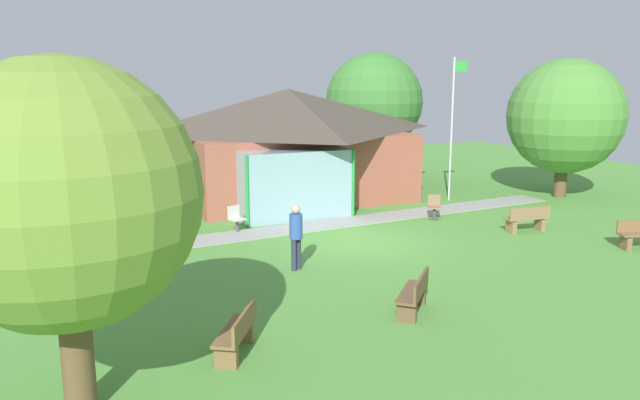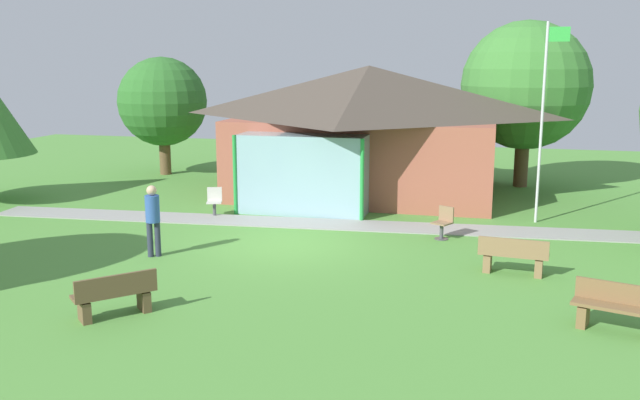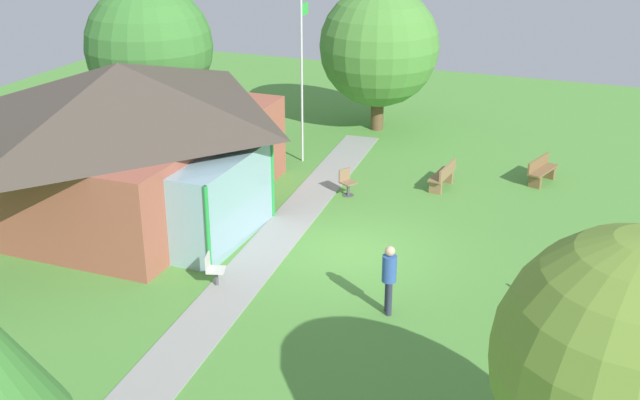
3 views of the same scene
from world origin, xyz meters
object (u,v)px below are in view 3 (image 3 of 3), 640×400
at_px(bench_mid_right, 443,177).
at_px(visitor_strolling_lawn, 389,274).
at_px(bench_front_center, 561,304).
at_px(pavilion, 127,134).
at_px(patio_chair_lawn_spare, 347,183).
at_px(flagpole, 302,75).
at_px(tree_lawn_corner, 632,366).
at_px(patio_chair_west, 213,271).
at_px(bench_lawn_far_right, 541,171).
at_px(tree_east_hedge, 379,47).
at_px(tree_behind_pavilion_right, 149,47).

xyz_separation_m(bench_mid_right, visitor_strolling_lawn, (-8.35, -0.64, 0.62)).
distance_m(bench_front_center, bench_mid_right, 8.43).
height_order(pavilion, bench_front_center, pavilion).
bearing_deg(patio_chair_lawn_spare, pavilion, -33.17).
height_order(pavilion, flagpole, flagpole).
bearing_deg(bench_mid_right, flagpole, 87.58).
xyz_separation_m(bench_front_center, tree_lawn_corner, (-6.76, -1.27, 2.93)).
xyz_separation_m(bench_front_center, patio_chair_west, (-1.48, 8.26, 0.01)).
distance_m(bench_front_center, patio_chair_west, 8.39).
bearing_deg(patio_chair_lawn_spare, bench_lawn_far_right, 149.75).
distance_m(flagpole, patio_chair_lawn_spare, 4.52).
height_order(bench_front_center, patio_chair_lawn_spare, patio_chair_lawn_spare).
bearing_deg(tree_east_hedge, tree_behind_pavilion_right, 123.93).
height_order(tree_behind_pavilion_right, tree_east_hedge, tree_behind_pavilion_right).
distance_m(bench_mid_right, bench_lawn_far_right, 3.39).
bearing_deg(visitor_strolling_lawn, pavilion, -137.68).
bearing_deg(bench_front_center, tree_lawn_corner, 144.14).
height_order(patio_chair_west, visitor_strolling_lawn, visitor_strolling_lawn).
bearing_deg(bench_lawn_far_right, bench_mid_right, -42.49).
height_order(bench_front_center, visitor_strolling_lawn, visitor_strolling_lawn).
height_order(flagpole, patio_chair_west, flagpole).
bearing_deg(bench_lawn_far_right, tree_east_hedge, -100.64).
height_order(bench_mid_right, visitor_strolling_lawn, visitor_strolling_lawn).
xyz_separation_m(bench_mid_right, bench_lawn_far_right, (1.69, -2.94, 0.00)).
xyz_separation_m(patio_chair_west, tree_lawn_corner, (-5.27, -9.53, 2.92)).
bearing_deg(bench_front_center, bench_mid_right, -14.71).
xyz_separation_m(bench_lawn_far_right, patio_chair_lawn_spare, (-3.41, 5.68, 0.01)).
relative_size(visitor_strolling_lawn, tree_behind_pavilion_right, 0.29).
relative_size(pavilion, bench_mid_right, 6.32).
relative_size(visitor_strolling_lawn, tree_east_hedge, 0.31).
height_order(bench_mid_right, tree_behind_pavilion_right, tree_behind_pavilion_right).
bearing_deg(pavilion, bench_mid_right, -60.60).
distance_m(bench_lawn_far_right, tree_lawn_corner, 16.12).
relative_size(bench_lawn_far_right, patio_chair_lawn_spare, 1.82).
bearing_deg(bench_front_center, flagpole, 4.25).
distance_m(patio_chair_west, patio_chair_lawn_spare, 7.01).
bearing_deg(tree_east_hedge, pavilion, 155.47).
bearing_deg(tree_behind_pavilion_right, tree_east_hedge, -56.07).
height_order(patio_chair_west, patio_chair_lawn_spare, same).
height_order(patio_chair_lawn_spare, tree_east_hedge, tree_east_hedge).
bearing_deg(flagpole, bench_front_center, -129.22).
xyz_separation_m(bench_lawn_far_right, tree_behind_pavilion_right, (-1.17, 14.19, 3.32)).
bearing_deg(tree_behind_pavilion_right, bench_front_center, -116.09).
bearing_deg(tree_lawn_corner, flagpole, 36.85).
bearing_deg(pavilion, tree_lawn_corner, -122.09).
bearing_deg(tree_lawn_corner, patio_chair_west, 61.05).
distance_m(bench_mid_right, tree_lawn_corner, 15.33).
relative_size(flagpole, bench_lawn_far_right, 3.64).
bearing_deg(patio_chair_west, tree_behind_pavilion_right, -158.66).
bearing_deg(tree_lawn_corner, visitor_strolling_lawn, 42.32).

